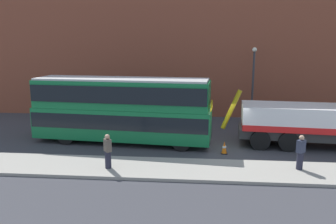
# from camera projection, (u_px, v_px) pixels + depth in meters

# --- Properties ---
(ground_plane) EXTENTS (120.00, 120.00, 0.00)m
(ground_plane) POSITION_uv_depth(u_px,v_px,m) (225.00, 146.00, 20.10)
(ground_plane) COLOR #38383D
(near_kerb) EXTENTS (60.00, 2.80, 0.15)m
(near_kerb) POSITION_uv_depth(u_px,v_px,m) (232.00, 171.00, 15.99)
(near_kerb) COLOR gray
(near_kerb) RESTS_ON ground_plane
(building_facade) EXTENTS (60.00, 1.50, 16.00)m
(building_facade) POSITION_uv_depth(u_px,v_px,m) (220.00, 19.00, 26.93)
(building_facade) COLOR brown
(building_facade) RESTS_ON ground_plane
(recovery_tow_truck) EXTENTS (10.23, 3.45, 3.67)m
(recovery_tow_truck) POSITION_uv_depth(u_px,v_px,m) (326.00, 119.00, 19.44)
(recovery_tow_truck) COLOR #2D2D2D
(recovery_tow_truck) RESTS_ON ground_plane
(double_decker_bus) EXTENTS (11.19, 3.55, 4.06)m
(double_decker_bus) POSITION_uv_depth(u_px,v_px,m) (122.00, 108.00, 20.43)
(double_decker_bus) COLOR #146B38
(double_decker_bus) RESTS_ON ground_plane
(pedestrian_onlooker) EXTENTS (0.45, 0.47, 1.71)m
(pedestrian_onlooker) POSITION_uv_depth(u_px,v_px,m) (108.00, 152.00, 15.99)
(pedestrian_onlooker) COLOR #232333
(pedestrian_onlooker) RESTS_ON near_kerb
(pedestrian_bystander) EXTENTS (0.48, 0.45, 1.71)m
(pedestrian_bystander) POSITION_uv_depth(u_px,v_px,m) (300.00, 153.00, 15.83)
(pedestrian_bystander) COLOR #232333
(pedestrian_bystander) RESTS_ON near_kerb
(traffic_cone_near_bus) EXTENTS (0.36, 0.36, 0.72)m
(traffic_cone_near_bus) POSITION_uv_depth(u_px,v_px,m) (224.00, 148.00, 18.65)
(traffic_cone_near_bus) COLOR orange
(traffic_cone_near_bus) RESTS_ON ground_plane
(street_lamp) EXTENTS (0.36, 0.36, 5.83)m
(street_lamp) POSITION_uv_depth(u_px,v_px,m) (253.00, 78.00, 25.51)
(street_lamp) COLOR #38383D
(street_lamp) RESTS_ON ground_plane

